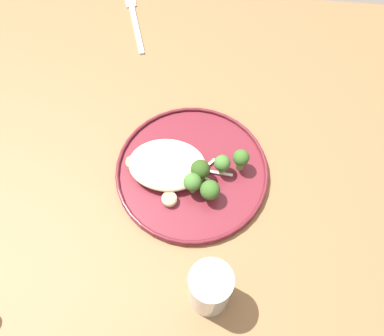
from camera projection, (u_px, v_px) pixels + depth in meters
ground at (180, 271)px, 1.50m from camera, size 6.00×6.00×0.00m
wooden_dining_table at (172, 189)px, 0.92m from camera, size 1.40×1.00×0.74m
dinner_plate at (192, 171)px, 0.84m from camera, size 0.29×0.29×0.02m
noodle_bed at (167, 166)px, 0.82m from camera, size 0.15×0.11×0.04m
seared_scallop_center_golden at (198, 174)px, 0.82m from camera, size 0.02×0.02×0.01m
seared_scallop_half_hidden at (163, 168)px, 0.83m from camera, size 0.03×0.03×0.01m
seared_scallop_rear_pale at (133, 163)px, 0.83m from camera, size 0.03×0.03×0.02m
seared_scallop_tiny_bay at (169, 199)px, 0.80m from camera, size 0.03×0.03×0.01m
broccoli_floret_front_edge at (200, 170)px, 0.80m from camera, size 0.04×0.04×0.05m
broccoli_floret_beside_noodles at (210, 190)px, 0.79m from camera, size 0.04×0.04×0.05m
broccoli_floret_small_sprig at (222, 164)px, 0.81m from camera, size 0.03×0.03×0.05m
broccoli_floret_near_rim at (241, 159)px, 0.81m from camera, size 0.03×0.03×0.05m
broccoli_floret_split_head at (193, 182)px, 0.79m from camera, size 0.03×0.03×0.05m
onion_sliver_pale_crescent at (206, 167)px, 0.84m from camera, size 0.03×0.04×0.00m
onion_sliver_long_sliver at (204, 177)px, 0.83m from camera, size 0.05×0.04×0.00m
onion_sliver_curled_piece at (195, 172)px, 0.83m from camera, size 0.05×0.03×0.00m
onion_sliver_short_strip at (217, 171)px, 0.83m from camera, size 0.06×0.01×0.00m
water_glass at (210, 290)px, 0.70m from camera, size 0.07×0.07×0.11m
dinner_fork at (135, 22)px, 1.03m from camera, size 0.08×0.18×0.00m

